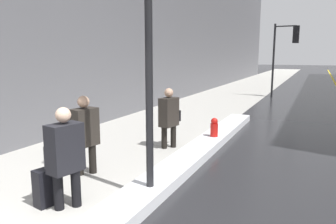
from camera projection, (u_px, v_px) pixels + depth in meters
sidewalk_slab at (224, 97)px, 18.10m from camera, size 4.00×80.00×0.01m
snow_bank_curb at (197, 152)px, 7.61m from camera, size 0.65×9.46×0.20m
lamp_post at (148, 4)px, 4.88m from camera, size 0.28×0.28×5.17m
traffic_light_near at (287, 44)px, 17.56m from camera, size 1.31×0.33×3.99m
pedestrian_in_glasses at (65, 154)px, 4.89m from camera, size 0.40×0.56×1.57m
pedestrian_trailing at (85, 132)px, 6.31m from camera, size 0.40×0.56×1.56m
pedestrian_with_shoulder_bag at (169, 115)px, 8.14m from camera, size 0.39×0.73×1.52m
rolling_suitcase at (46, 187)px, 5.07m from camera, size 0.29×0.40×0.95m
fire_hydrant at (214, 131)px, 8.62m from camera, size 0.20×0.20×0.70m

